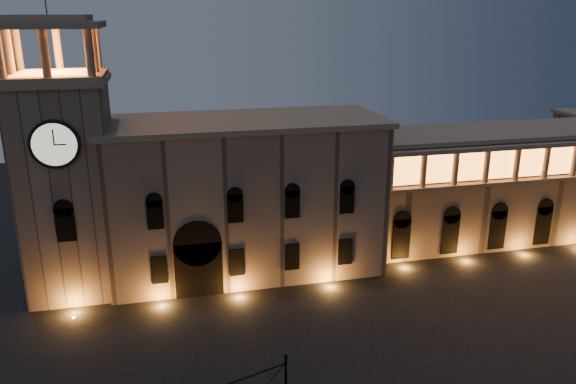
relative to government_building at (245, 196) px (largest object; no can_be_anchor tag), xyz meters
The scene contains 4 objects.
ground 23.71m from the government_building, 84.59° to the right, with size 160.00×160.00×0.00m, color black.
government_building is the anchor object (origin of this frame).
clock_tower 18.82m from the government_building, behind, with size 9.80×9.80×32.40m.
colonnade_wing 34.16m from the government_building, ahead, with size 40.60×11.50×14.50m.
Camera 1 is at (-11.07, -37.82, 28.67)m, focal length 35.00 mm.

